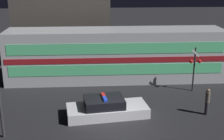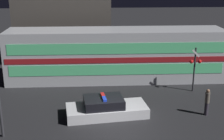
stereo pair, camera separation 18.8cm
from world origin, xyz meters
The scene contains 6 objects.
ground_plane centered at (0.00, 0.00, 0.00)m, with size 120.00×120.00×0.00m, color black.
train centered at (0.44, 8.24, 1.98)m, with size 16.55×3.14×3.96m.
police_car centered at (-0.58, 1.73, 0.45)m, with size 4.92×2.52×1.25m.
pedestrian centered at (5.35, 1.48, 0.84)m, with size 0.27×0.27×1.63m.
crossing_signal_near centered at (5.73, 5.30, 1.92)m, with size 0.84×0.32×3.17m.
building_left centered at (-4.04, 15.23, 5.32)m, with size 8.59×6.50×10.64m.
Camera 2 is at (-1.14, -15.05, 8.10)m, focal length 50.00 mm.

